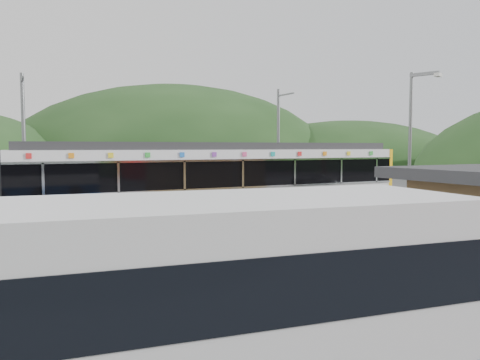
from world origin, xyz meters
name	(u,v)px	position (x,y,z in m)	size (l,w,h in m)	color
ground	(236,240)	(0.00, 0.00, 0.00)	(120.00, 120.00, 0.00)	#4C4C4F
hills	(297,212)	(6.19, 5.29, 0.00)	(146.00, 149.00, 26.00)	#1E3D19
platform	(204,223)	(0.00, 3.30, 0.15)	(26.00, 3.20, 0.30)	#9E9E99
yellow_line	(215,224)	(0.00, 2.00, 0.30)	(26.00, 0.10, 0.01)	yellow
train	(221,176)	(2.06, 6.00, 2.06)	(20.44, 3.01, 3.74)	black
catenary_mast_west	(24,144)	(-7.00, 8.56, 3.65)	(0.18, 1.80, 7.00)	slate
catenary_mast_east	(279,145)	(7.00, 8.56, 3.65)	(0.18, 1.80, 7.00)	slate
bus	(48,337)	(-7.32, -10.24, 1.40)	(10.83, 3.70, 2.89)	#0B43AA
lamp_post	(413,141)	(5.73, -3.13, 3.74)	(0.52, 1.15, 6.28)	slate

